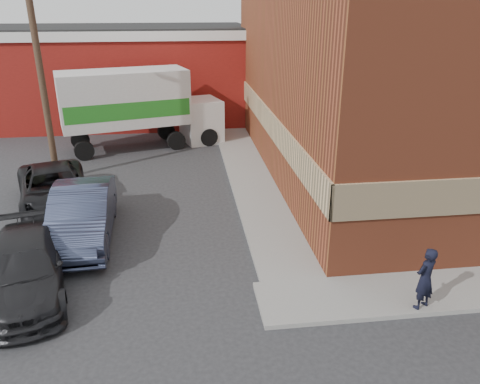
{
  "coord_description": "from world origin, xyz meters",
  "views": [
    {
      "loc": [
        -2.15,
        -10.34,
        6.98
      ],
      "look_at": [
        -0.46,
        3.01,
        1.47
      ],
      "focal_mm": 35.0,
      "sensor_mm": 36.0,
      "label": 1
    }
  ],
  "objects_px": {
    "suv_a": "(54,188)",
    "warehouse": "(117,73)",
    "suv_b": "(25,269)",
    "brick_building": "(431,59)",
    "sedan": "(82,214)",
    "box_truck": "(140,104)",
    "man": "(425,279)",
    "utility_pole": "(39,63)"
  },
  "relations": [
    {
      "from": "warehouse",
      "to": "suv_b",
      "type": "xyz_separation_m",
      "value": [
        -0.29,
        -19.5,
        -2.14
      ]
    },
    {
      "from": "utility_pole",
      "to": "suv_a",
      "type": "distance_m",
      "value": 5.05
    },
    {
      "from": "brick_building",
      "to": "sedan",
      "type": "distance_m",
      "value": 15.46
    },
    {
      "from": "man",
      "to": "suv_b",
      "type": "relative_size",
      "value": 0.34
    },
    {
      "from": "brick_building",
      "to": "suv_a",
      "type": "distance_m",
      "value": 16.11
    },
    {
      "from": "brick_building",
      "to": "box_truck",
      "type": "height_order",
      "value": "brick_building"
    },
    {
      "from": "warehouse",
      "to": "man",
      "type": "distance_m",
      "value": 23.57
    },
    {
      "from": "suv_a",
      "to": "warehouse",
      "type": "bearing_deg",
      "value": 69.32
    },
    {
      "from": "brick_building",
      "to": "suv_b",
      "type": "relative_size",
      "value": 3.93
    },
    {
      "from": "suv_a",
      "to": "suv_b",
      "type": "xyz_separation_m",
      "value": [
        0.55,
        -5.53,
        -0.04
      ]
    },
    {
      "from": "warehouse",
      "to": "box_truck",
      "type": "xyz_separation_m",
      "value": [
        1.84,
        -6.76,
        -0.56
      ]
    },
    {
      "from": "brick_building",
      "to": "utility_pole",
      "type": "height_order",
      "value": "brick_building"
    },
    {
      "from": "utility_pole",
      "to": "suv_b",
      "type": "distance_m",
      "value": 9.5
    },
    {
      "from": "brick_building",
      "to": "suv_b",
      "type": "distance_m",
      "value": 17.52
    },
    {
      "from": "suv_b",
      "to": "box_truck",
      "type": "distance_m",
      "value": 13.01
    },
    {
      "from": "sedan",
      "to": "brick_building",
      "type": "bearing_deg",
      "value": 18.91
    },
    {
      "from": "suv_b",
      "to": "man",
      "type": "bearing_deg",
      "value": -25.47
    },
    {
      "from": "brick_building",
      "to": "suv_a",
      "type": "relative_size",
      "value": 3.54
    },
    {
      "from": "utility_pole",
      "to": "sedan",
      "type": "height_order",
      "value": "utility_pole"
    },
    {
      "from": "man",
      "to": "suv_a",
      "type": "relative_size",
      "value": 0.31
    },
    {
      "from": "utility_pole",
      "to": "sedan",
      "type": "bearing_deg",
      "value": -69.34
    },
    {
      "from": "man",
      "to": "sedan",
      "type": "relative_size",
      "value": 0.32
    },
    {
      "from": "brick_building",
      "to": "box_truck",
      "type": "bearing_deg",
      "value": 161.47
    },
    {
      "from": "brick_building",
      "to": "sedan",
      "type": "bearing_deg",
      "value": -157.92
    },
    {
      "from": "suv_b",
      "to": "box_truck",
      "type": "xyz_separation_m",
      "value": [
        2.13,
        12.74,
        1.58
      ]
    },
    {
      "from": "brick_building",
      "to": "warehouse",
      "type": "height_order",
      "value": "brick_building"
    },
    {
      "from": "man",
      "to": "sedan",
      "type": "height_order",
      "value": "man"
    },
    {
      "from": "suv_a",
      "to": "box_truck",
      "type": "bearing_deg",
      "value": 52.4
    },
    {
      "from": "sedan",
      "to": "suv_b",
      "type": "distance_m",
      "value": 3.01
    },
    {
      "from": "utility_pole",
      "to": "sedan",
      "type": "relative_size",
      "value": 1.79
    },
    {
      "from": "brick_building",
      "to": "man",
      "type": "distance_m",
      "value": 12.32
    },
    {
      "from": "brick_building",
      "to": "utility_pole",
      "type": "bearing_deg",
      "value": 179.98
    },
    {
      "from": "utility_pole",
      "to": "suv_a",
      "type": "bearing_deg",
      "value": -77.39
    },
    {
      "from": "sedan",
      "to": "box_truck",
      "type": "height_order",
      "value": "box_truck"
    },
    {
      "from": "brick_building",
      "to": "suv_b",
      "type": "bearing_deg",
      "value": -150.12
    },
    {
      "from": "man",
      "to": "suv_b",
      "type": "distance_m",
      "value": 9.87
    },
    {
      "from": "box_truck",
      "to": "sedan",
      "type": "bearing_deg",
      "value": -112.39
    },
    {
      "from": "warehouse",
      "to": "sedan",
      "type": "height_order",
      "value": "warehouse"
    },
    {
      "from": "man",
      "to": "suv_a",
      "type": "height_order",
      "value": "man"
    },
    {
      "from": "warehouse",
      "to": "suv_a",
      "type": "height_order",
      "value": "warehouse"
    },
    {
      "from": "sedan",
      "to": "suv_b",
      "type": "relative_size",
      "value": 1.08
    },
    {
      "from": "man",
      "to": "sedan",
      "type": "xyz_separation_m",
      "value": [
        -8.74,
        4.92,
        -0.09
      ]
    }
  ]
}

